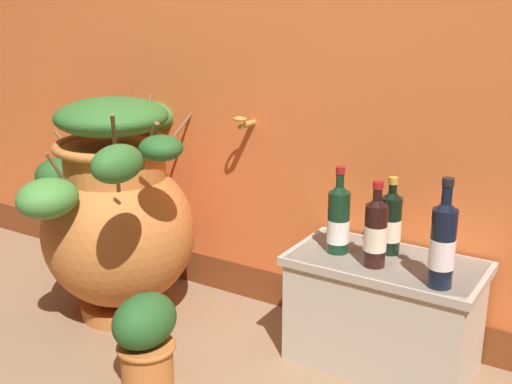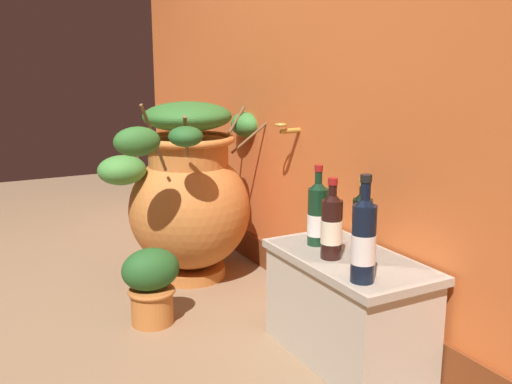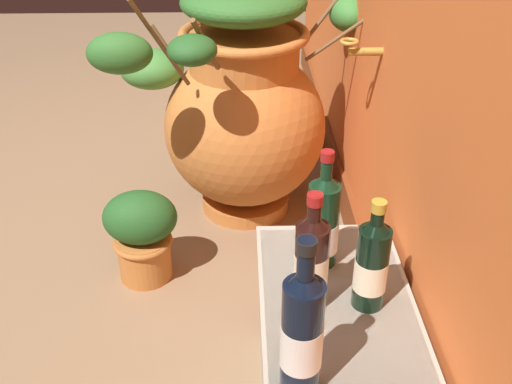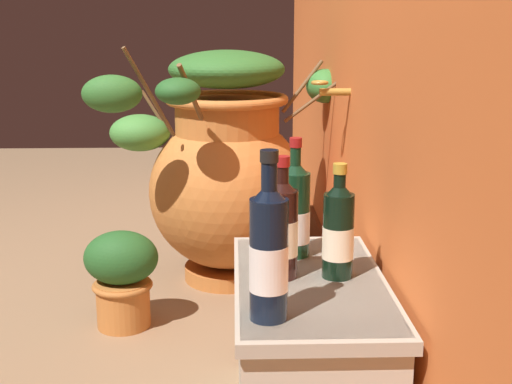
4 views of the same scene
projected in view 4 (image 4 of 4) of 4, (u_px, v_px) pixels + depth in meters
ground_plane at (18, 333)px, 2.24m from camera, size 7.00×7.00×0.00m
terracotta_urn at (228, 170)px, 2.64m from camera, size 0.98×1.04×0.93m
stone_ledge at (309, 351)px, 1.66m from camera, size 0.67×0.36×0.40m
wine_bottle_left at (338, 229)px, 1.61m from camera, size 0.08×0.08×0.28m
wine_bottle_middle at (282, 226)px, 1.61m from camera, size 0.08×0.08×0.30m
wine_bottle_right at (295, 209)px, 1.76m from camera, size 0.08×0.08×0.31m
wine_bottle_back at (269, 250)px, 1.37m from camera, size 0.08×0.08×0.35m
potted_shrub at (122, 276)px, 2.26m from camera, size 0.20×0.25×0.33m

